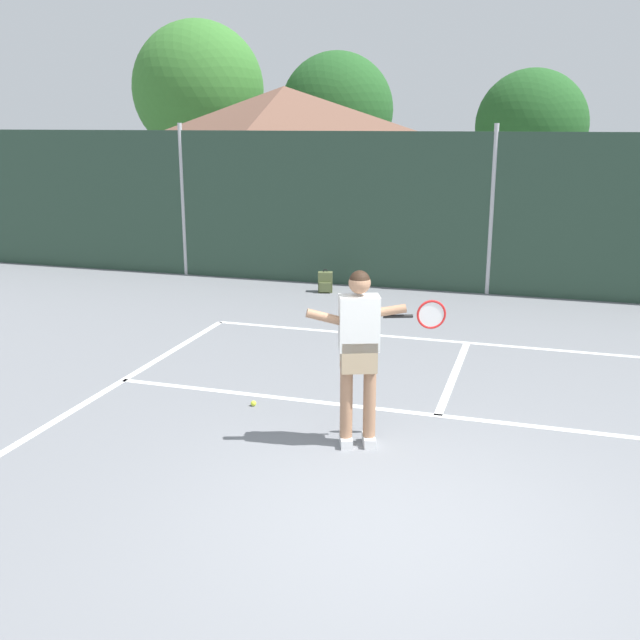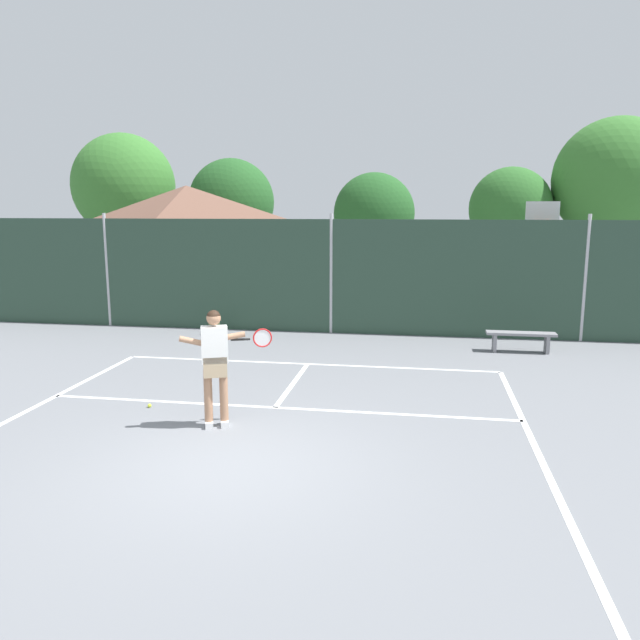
{
  "view_description": "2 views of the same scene",
  "coord_description": "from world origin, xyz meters",
  "px_view_note": "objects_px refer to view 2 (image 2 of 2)",
  "views": [
    {
      "loc": [
        1.04,
        -5.52,
        3.27
      ],
      "look_at": [
        -1.42,
        2.48,
        1.03
      ],
      "focal_mm": 41.77,
      "sensor_mm": 36.0,
      "label": 1
    },
    {
      "loc": [
        2.42,
        -7.37,
        3.39
      ],
      "look_at": [
        0.71,
        2.88,
        1.48
      ],
      "focal_mm": 34.55,
      "sensor_mm": 36.0,
      "label": 2
    }
  ],
  "objects_px": {
    "tennis_player": "(216,358)",
    "courtside_bench": "(521,337)",
    "tennis_ball": "(149,406)",
    "backpack_olive": "(214,328)",
    "basketball_hoop": "(540,246)"
  },
  "relations": [
    {
      "from": "tennis_player",
      "to": "courtside_bench",
      "type": "bearing_deg",
      "value": 47.78
    },
    {
      "from": "tennis_ball",
      "to": "backpack_olive",
      "type": "relative_size",
      "value": 0.14
    },
    {
      "from": "backpack_olive",
      "to": "courtside_bench",
      "type": "relative_size",
      "value": 0.29
    },
    {
      "from": "basketball_hoop",
      "to": "tennis_ball",
      "type": "height_order",
      "value": "basketball_hoop"
    },
    {
      "from": "basketball_hoop",
      "to": "backpack_olive",
      "type": "height_order",
      "value": "basketball_hoop"
    },
    {
      "from": "basketball_hoop",
      "to": "tennis_player",
      "type": "height_order",
      "value": "basketball_hoop"
    },
    {
      "from": "tennis_ball",
      "to": "tennis_player",
      "type": "bearing_deg",
      "value": -25.48
    },
    {
      "from": "basketball_hoop",
      "to": "courtside_bench",
      "type": "distance_m",
      "value": 3.95
    },
    {
      "from": "backpack_olive",
      "to": "tennis_ball",
      "type": "bearing_deg",
      "value": -81.31
    },
    {
      "from": "tennis_ball",
      "to": "basketball_hoop",
      "type": "bearing_deg",
      "value": 47.83
    },
    {
      "from": "courtside_bench",
      "to": "basketball_hoop",
      "type": "bearing_deg",
      "value": 74.82
    },
    {
      "from": "tennis_player",
      "to": "courtside_bench",
      "type": "distance_m",
      "value": 8.15
    },
    {
      "from": "courtside_bench",
      "to": "tennis_ball",
      "type": "bearing_deg",
      "value": -142.46
    },
    {
      "from": "tennis_player",
      "to": "tennis_ball",
      "type": "distance_m",
      "value": 1.94
    },
    {
      "from": "tennis_player",
      "to": "courtside_bench",
      "type": "xyz_separation_m",
      "value": [
        5.45,
        6.01,
        -0.75
      ]
    }
  ]
}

